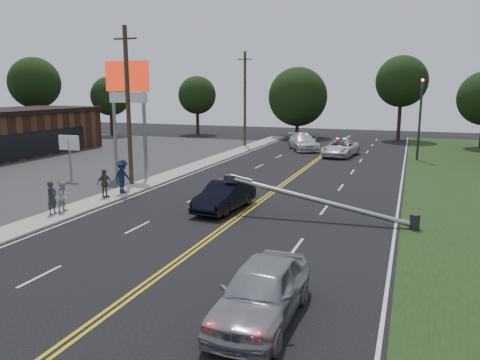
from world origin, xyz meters
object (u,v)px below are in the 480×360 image
at_px(utility_pole_mid, 128,106).
at_px(utility_pole_far, 245,99).
at_px(waiting_sedan, 261,292).
at_px(emergency_b, 303,142).
at_px(bystander_a, 52,198).
at_px(emergency_a, 341,148).
at_px(bystander_d, 104,183).
at_px(bystander_b, 64,197).
at_px(pylon_sign, 128,91).
at_px(fallen_streetlight, 327,202).
at_px(crashed_sedan, 225,196).
at_px(traffic_signal, 420,112).
at_px(small_sign, 69,147).
at_px(bystander_c, 123,177).

distance_m(utility_pole_mid, utility_pole_far, 22.00).
height_order(utility_pole_far, waiting_sedan, utility_pole_far).
bearing_deg(emergency_b, utility_pole_far, 146.56).
bearing_deg(emergency_b, bystander_a, -128.28).
xyz_separation_m(emergency_a, bystander_a, (-10.24, -25.90, 0.19)).
bearing_deg(bystander_d, bystander_b, -163.49).
xyz_separation_m(pylon_sign, bystander_a, (1.88, -9.81, -5.05)).
height_order(fallen_streetlight, bystander_b, fallen_streetlight).
bearing_deg(waiting_sedan, crashed_sedan, 117.06).
height_order(utility_pole_mid, bystander_a, utility_pole_mid).
relative_size(utility_pole_far, emergency_a, 1.85).
distance_m(utility_pole_far, waiting_sedan, 38.90).
distance_m(traffic_signal, utility_pole_far, 17.97).
height_order(small_sign, crashed_sedan, small_sign).
bearing_deg(bystander_a, bystander_d, -3.87).
bearing_deg(traffic_signal, utility_pole_far, 167.11).
relative_size(small_sign, utility_pole_far, 0.31).
bearing_deg(bystander_b, emergency_a, -20.33).
bearing_deg(bystander_c, utility_pole_far, 4.90).
bearing_deg(bystander_d, small_sign, 71.62).
height_order(fallen_streetlight, crashed_sedan, fallen_streetlight).
relative_size(crashed_sedan, bystander_a, 2.78).
height_order(pylon_sign, crashed_sedan, pylon_sign).
xyz_separation_m(small_sign, bystander_a, (5.38, -7.81, -1.39)).
bearing_deg(traffic_signal, bystander_d, -127.40).
bearing_deg(emergency_a, small_sign, -123.48).
height_order(small_sign, bystander_c, small_sign).
relative_size(utility_pole_mid, bystander_a, 6.07).
distance_m(traffic_signal, fallen_streetlight, 22.62).
xyz_separation_m(utility_pole_far, waiting_sedan, (13.37, -36.28, -4.27)).
height_order(utility_pole_far, bystander_a, utility_pole_far).
distance_m(pylon_sign, traffic_signal, 24.75).
distance_m(utility_pole_mid, crashed_sedan, 9.87).
bearing_deg(emergency_b, crashed_sedan, -113.25).
distance_m(traffic_signal, emergency_a, 7.52).
relative_size(small_sign, bystander_a, 1.88).
xyz_separation_m(bystander_a, bystander_b, (0.19, 0.61, -0.06)).
relative_size(fallen_streetlight, bystander_d, 5.76).
height_order(fallen_streetlight, bystander_a, fallen_streetlight).
distance_m(crashed_sedan, bystander_b, 8.06).
height_order(pylon_sign, traffic_signal, pylon_sign).
height_order(utility_pole_mid, crashed_sedan, utility_pole_mid).
bearing_deg(fallen_streetlight, small_sign, 167.60).
bearing_deg(bystander_c, bystander_d, 167.57).
relative_size(fallen_streetlight, emergency_a, 1.73).
distance_m(utility_pole_mid, bystander_b, 8.37).
distance_m(pylon_sign, small_sign, 5.45).
height_order(small_sign, traffic_signal, traffic_signal).
bearing_deg(utility_pole_far, fallen_streetlight, -62.76).
distance_m(emergency_a, bystander_b, 27.21).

